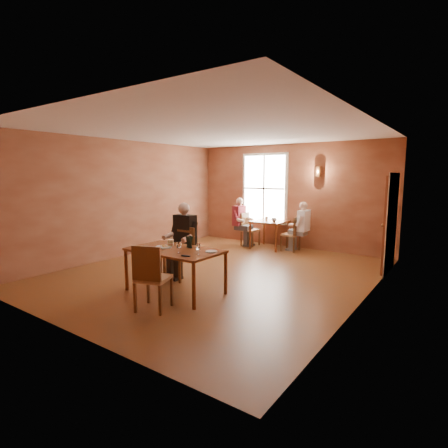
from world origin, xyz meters
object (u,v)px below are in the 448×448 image
Objects in this scene: diner_main at (178,243)px; chair_diner_main at (179,254)px; main_table at (175,271)px; diner_white at (292,227)px; chair_empty at (153,277)px; second_table at (270,234)px; chair_diner_white at (290,234)px; chair_diner_maroon at (250,229)px; diner_maroon at (250,223)px.

chair_diner_main is at bearing -90.00° from diner_main.
chair_diner_main reaches higher than main_table.
chair_empty is at bearing -179.69° from diner_white.
second_table is 0.94× the size of chair_diner_white.
chair_empty is 0.79× the size of diner_white.
diner_main is (0.00, -0.03, 0.22)m from chair_diner_main.
chair_diner_maroon is (-1.33, 0.00, -0.18)m from diner_white.
chair_diner_maroon is at bearing 103.63° from main_table.
second_table is 0.68× the size of diner_white.
second_table is 0.74m from diner_maroon.
diner_white is at bearing -90.00° from chair_diner_white.
diner_main is 3.86m from chair_diner_maroon.
second_table is at bearing 90.00° from diner_white.
diner_white is 1.34m from chair_diner_maroon.
diner_main is at bearing 90.00° from chair_diner_main.
main_table is at bearing 13.99° from diner_maroon.
chair_diner_white is (0.73, 3.81, -0.27)m from diner_main.
main_table is 1.14× the size of diner_main.
diner_main reaches higher than diner_white.
second_table is at bearing 90.00° from diner_maroon.
chair_diner_main is at bearing -91.16° from second_table.
chair_diner_main is 0.22m from diner_main.
diner_maroon is at bearing -90.00° from chair_diner_maroon.
chair_empty is at bearing -179.36° from chair_diner_white.
chair_empty is at bearing -82.28° from second_table.
chair_diner_white is at bearing 90.00° from diner_maroon.
diner_main is 1.41× the size of chair_empty.
diner_maroon is at bearing 103.99° from main_table.
diner_maroon is at bearing 90.00° from diner_white.
chair_diner_main reaches higher than chair_diner_white.
diner_main reaches higher than chair_empty.
second_table reaches higher than main_table.
diner_main is 1.63m from chair_empty.
main_table is 4.57m from diner_maroon.
diner_white is 1.36m from diner_maroon.
diner_white is at bearing 70.89° from chair_empty.
chair_empty is 5.22m from chair_diner_white.
second_table is at bearing 95.46° from main_table.
chair_empty is 5.40m from chair_diner_maroon.
diner_maroon is (-0.60, 3.81, -0.06)m from diner_main.
main_table is 1.77× the size of chair_diner_white.
diner_main is 1.65× the size of second_table.
diner_main is at bearing 99.60° from chair_empty.
diner_main is 1.55× the size of chair_diner_white.
main_table is 1.87× the size of second_table.
main_table is 1.23× the size of diner_maroon.
chair_diner_maroon is (-0.57, 3.81, -0.25)m from diner_main.
chair_diner_maroon is (-1.07, 4.43, 0.09)m from main_table.
chair_diner_main is 1.16× the size of second_table.
diner_white is at bearing -101.23° from diner_main.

